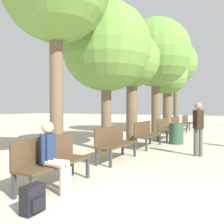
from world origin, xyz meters
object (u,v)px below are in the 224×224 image
object	(u,v)px
tree_row_3	(156,53)
trash_bin	(176,134)
bench_row_1	(114,141)
person_seated	(53,154)
bench_row_2	(146,133)
tree_row_2	(132,62)
tree_row_1	(106,47)
pedestrian_mid	(198,126)
tree_row_5	(176,63)
bench_row_0	(51,158)
bench_row_3	(165,127)
bench_row_4	(178,124)
bench_row_5	(187,122)
tree_row_4	(167,76)
backpack	(33,199)

from	to	relation	value
tree_row_3	trash_bin	world-z (taller)	tree_row_3
bench_row_1	person_seated	world-z (taller)	person_seated
bench_row_2	person_seated	world-z (taller)	person_seated
bench_row_1	tree_row_2	size ratio (longest dim) A/B	0.35
person_seated	bench_row_2	bearing A→B (deg)	92.55
bench_row_1	tree_row_1	distance (m)	3.34
bench_row_2	pedestrian_mid	world-z (taller)	pedestrian_mid
tree_row_5	pedestrian_mid	size ratio (longest dim) A/B	3.70
bench_row_0	tree_row_1	world-z (taller)	tree_row_1
bench_row_2	bench_row_3	distance (m)	2.54
person_seated	trash_bin	xyz separation A→B (m)	(0.56, 6.62, -0.25)
bench_row_2	bench_row_4	bearing A→B (deg)	90.00
bench_row_3	tree_row_5	xyz separation A→B (m)	(-0.95, 6.02, 3.93)
tree_row_2	pedestrian_mid	distance (m)	4.19
tree_row_3	pedestrian_mid	bearing A→B (deg)	-59.85
bench_row_5	bench_row_0	bearing A→B (deg)	-90.00
bench_row_1	bench_row_2	world-z (taller)	same
tree_row_5	tree_row_1	bearing A→B (deg)	-90.00
tree_row_3	bench_row_5	bearing A→B (deg)	74.76
tree_row_2	trash_bin	world-z (taller)	tree_row_2
bench_row_2	tree_row_5	size ratio (longest dim) A/B	0.27
tree_row_4	bench_row_1	bearing A→B (deg)	-83.94
person_seated	bench_row_1	bearing A→B (deg)	94.89
person_seated	backpack	xyz separation A→B (m)	(0.33, -0.79, -0.47)
bench_row_1	bench_row_2	xyz separation A→B (m)	(0.00, 2.54, 0.00)
bench_row_3	tree_row_2	world-z (taller)	tree_row_2
bench_row_1	bench_row_4	bearing A→B (deg)	90.00
bench_row_3	tree_row_5	bearing A→B (deg)	98.95
bench_row_3	backpack	size ratio (longest dim) A/B	4.11
tree_row_4	pedestrian_mid	world-z (taller)	tree_row_4
bench_row_5	tree_row_3	world-z (taller)	tree_row_3
person_seated	backpack	size ratio (longest dim) A/B	3.10
person_seated	trash_bin	distance (m)	6.65
bench_row_3	pedestrian_mid	world-z (taller)	pedestrian_mid
tree_row_4	backpack	bearing A→B (deg)	-83.07
bench_row_1	tree_row_2	world-z (taller)	tree_row_2
bench_row_4	tree_row_1	xyz separation A→B (m)	(-0.95, -6.36, 2.94)
tree_row_3	pedestrian_mid	size ratio (longest dim) A/B	3.84
bench_row_2	tree_row_1	world-z (taller)	tree_row_1
bench_row_1	bench_row_3	xyz separation A→B (m)	(0.00, 5.09, 0.00)
tree_row_2	backpack	xyz separation A→B (m)	(1.52, -7.00, -3.15)
bench_row_1	backpack	world-z (taller)	bench_row_1
bench_row_1	pedestrian_mid	world-z (taller)	pedestrian_mid
bench_row_4	backpack	world-z (taller)	bench_row_4
tree_row_4	person_seated	distance (m)	12.06
bench_row_3	bench_row_4	world-z (taller)	same
tree_row_2	backpack	bearing A→B (deg)	-77.78
tree_row_2	tree_row_4	bearing A→B (deg)	90.00
tree_row_1	backpack	distance (m)	6.03
tree_row_1	backpack	bearing A→B (deg)	-72.56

